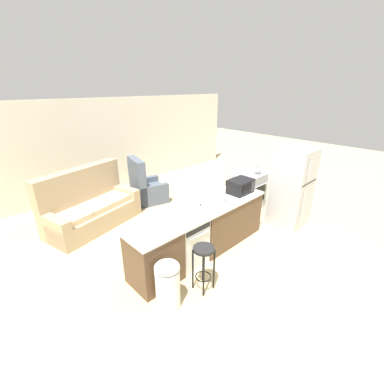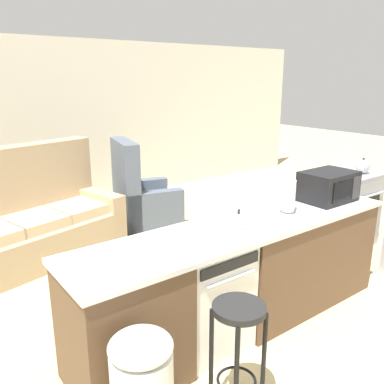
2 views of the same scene
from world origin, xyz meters
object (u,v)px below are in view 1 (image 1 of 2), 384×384
Objects in this scene: soap_bottle at (201,209)px; trash_bin at (168,285)px; paper_towel_roll at (223,194)px; couch at (90,208)px; microwave at (240,186)px; armchair at (145,189)px; kettle at (258,170)px; refrigerator at (292,188)px; dishwasher at (186,241)px; bar_stool at (204,259)px; stove_range at (248,191)px.

trash_bin is at bearing -157.27° from soap_bottle.
couch is at bearing 122.26° from paper_towel_roll.
couch is at bearing 130.57° from microwave.
armchair is at bearing 60.30° from trash_bin.
kettle is 0.17× the size of armchair.
trash_bin is (-3.46, -0.00, -0.48)m from refrigerator.
refrigerator is 1.26m from microwave.
dishwasher is 2.53m from couch.
refrigerator reaches higher than bar_stool.
paper_towel_roll is 1.38× the size of kettle.
refrigerator reaches higher than microwave.
armchair is (-0.50, 2.66, -0.69)m from microwave.
soap_bottle is (-2.34, 0.47, 0.11)m from refrigerator.
armchair is (-1.63, 3.21, -0.51)m from refrigerator.
bar_stool is at bearing -9.56° from trash_bin.
trash_bin is (-0.60, 0.10, -0.16)m from bar_stool.
paper_towel_roll is at bearing 161.91° from refrigerator.
paper_towel_roll is at bearing -161.80° from stove_range.
couch is at bearing 96.78° from bar_stool.
microwave is at bearing 13.29° from trash_bin.
armchair is at bearing 116.89° from refrigerator.
soap_bottle is 0.15× the size of armchair.
stove_range is 0.52× the size of refrigerator.
stove_range is 3.63m from trash_bin.
microwave is at bearing -0.05° from dishwasher.
couch is at bearing 109.26° from soap_bottle.
soap_bottle is 0.86× the size of kettle.
microwave is 0.42× the size of armchair.
paper_towel_roll is 0.67m from soap_bottle.
bar_stool is 1.00× the size of trash_bin.
paper_towel_roll reaches higher than microwave.
dishwasher is at bearing 32.80° from trash_bin.
stove_range is 3.19× the size of paper_towel_roll.
dishwasher is at bearing -75.70° from couch.
armchair is (-1.63, 2.11, -0.10)m from stove_range.
refrigerator is 2.39m from soap_bottle.
couch is at bearing 137.04° from refrigerator.
couch reaches higher than stove_range.
refrigerator reaches higher than paper_towel_roll.
trash_bin is at bearing 170.44° from bar_stool.
microwave is 1.36m from kettle.
couch is (-2.10, 2.45, -0.65)m from microwave.
dishwasher is 1.11m from paper_towel_roll.
dishwasher is at bearing 162.14° from soap_bottle.
soap_bottle is at bearing -70.74° from couch.
armchair is at bearing 88.95° from paper_towel_roll.
microwave reaches higher than kettle.
bar_stool is (-1.18, -0.65, -0.50)m from paper_towel_roll.
paper_towel_roll is 0.38× the size of trash_bin.
dishwasher is 1.02m from trash_bin.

